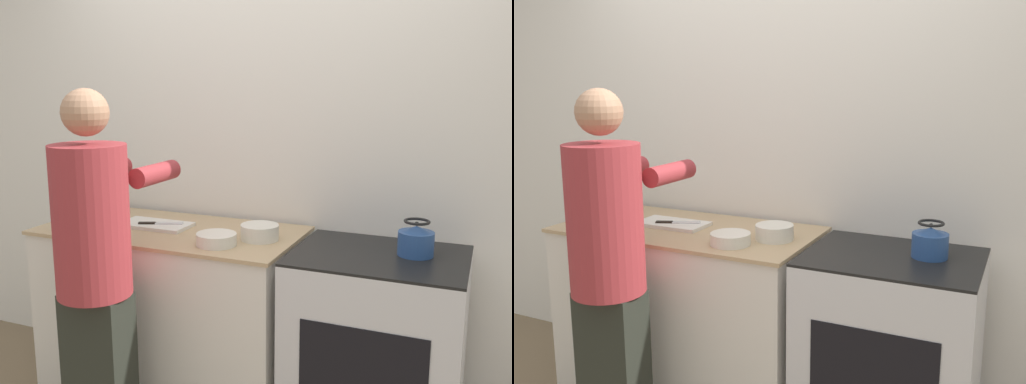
% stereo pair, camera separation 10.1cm
% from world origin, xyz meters
% --- Properties ---
extents(wall_back, '(8.00, 0.05, 2.60)m').
position_xyz_m(wall_back, '(0.00, 0.71, 1.30)').
color(wall_back, white).
rests_on(wall_back, ground_plane).
extents(counter, '(1.34, 0.67, 0.93)m').
position_xyz_m(counter, '(-0.40, 0.32, 0.47)').
color(counter, silver).
rests_on(counter, ground_plane).
extents(oven, '(0.75, 0.60, 0.94)m').
position_xyz_m(oven, '(0.68, 0.30, 0.47)').
color(oven, silver).
rests_on(oven, ground_plane).
extents(person, '(0.36, 0.60, 1.66)m').
position_xyz_m(person, '(-0.44, -0.23, 0.90)').
color(person, '#252821').
rests_on(person, ground_plane).
extents(cutting_board, '(0.37, 0.19, 0.02)m').
position_xyz_m(cutting_board, '(-0.49, 0.33, 0.94)').
color(cutting_board, silver).
rests_on(cutting_board, counter).
extents(knife, '(0.23, 0.12, 0.01)m').
position_xyz_m(knife, '(-0.47, 0.33, 0.96)').
color(knife, silver).
rests_on(knife, cutting_board).
extents(kettle, '(0.16, 0.16, 0.16)m').
position_xyz_m(kettle, '(0.82, 0.35, 1.00)').
color(kettle, '#284C8C').
rests_on(kettle, oven).
extents(bowl_prep, '(0.18, 0.18, 0.07)m').
position_xyz_m(bowl_prep, '(0.10, 0.32, 0.97)').
color(bowl_prep, silver).
rests_on(bowl_prep, counter).
extents(bowl_mixing, '(0.19, 0.19, 0.06)m').
position_xyz_m(bowl_mixing, '(-0.05, 0.15, 0.96)').
color(bowl_mixing, silver).
rests_on(bowl_mixing, counter).
extents(canister_jar, '(0.15, 0.15, 0.19)m').
position_xyz_m(canister_jar, '(-0.92, 0.37, 1.03)').
color(canister_jar, '#4C4C51').
rests_on(canister_jar, counter).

